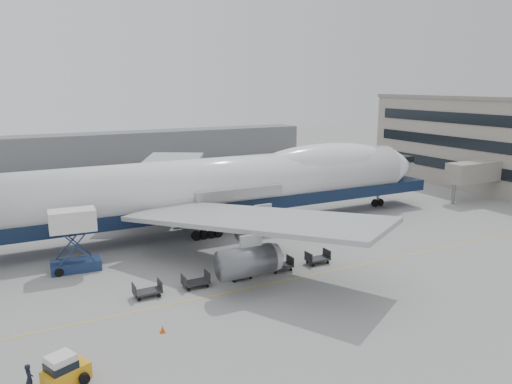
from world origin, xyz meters
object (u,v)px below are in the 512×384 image
airliner (225,184)px  baggage_tug (64,371)px  ground_worker (29,379)px  catering_truck (74,236)px

airliner → baggage_tug: 34.05m
airliner → ground_worker: 35.41m
airliner → baggage_tug: airliner is taller
baggage_tug → airliner: bearing=26.6°
catering_truck → baggage_tug: size_ratio=2.04×
baggage_tug → ground_worker: bearing=162.0°
catering_truck → ground_worker: 20.12m
ground_worker → airliner: bearing=-55.6°
catering_truck → ground_worker: size_ratio=3.19×
ground_worker → catering_truck: bearing=-28.1°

